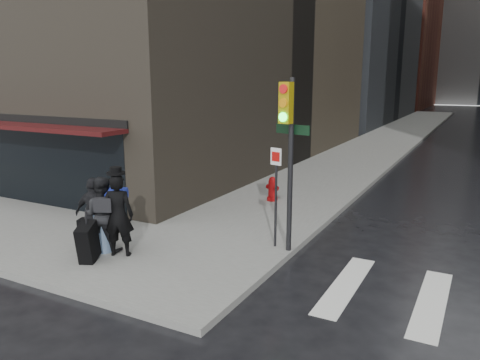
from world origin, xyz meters
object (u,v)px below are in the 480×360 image
object	(u,v)px
man_jeans	(103,214)
traffic_light	(287,142)
fire_hydrant	(272,190)
man_greycoat	(95,214)
man_overcoat	(112,219)

from	to	relation	value
man_jeans	traffic_light	xyz separation A→B (m)	(3.67, 1.94, 1.65)
traffic_light	fire_hydrant	bearing A→B (deg)	131.59
man_greycoat	fire_hydrant	xyz separation A→B (m)	(1.74, 6.00, -0.50)
man_greycoat	traffic_light	size ratio (longest dim) A/B	0.44
fire_hydrant	traffic_light	bearing A→B (deg)	-62.20
man_overcoat	man_jeans	xyz separation A→B (m)	(-0.44, 0.16, 0.02)
traffic_light	fire_hydrant	distance (m)	5.02
man_overcoat	fire_hydrant	distance (m)	6.23
man_greycoat	fire_hydrant	world-z (taller)	man_greycoat
man_jeans	traffic_light	world-z (taller)	traffic_light
man_overcoat	fire_hydrant	bearing A→B (deg)	-125.30
man_jeans	fire_hydrant	size ratio (longest dim) A/B	2.22
man_jeans	fire_hydrant	xyz separation A→B (m)	(1.56, 5.94, -0.52)
traffic_light	fire_hydrant	xyz separation A→B (m)	(-2.11, 4.01, -2.17)
man_jeans	fire_hydrant	world-z (taller)	man_jeans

